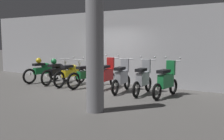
{
  "coord_description": "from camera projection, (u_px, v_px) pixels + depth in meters",
  "views": [
    {
      "loc": [
        5.83,
        -7.76,
        1.82
      ],
      "look_at": [
        0.75,
        0.21,
        0.75
      ],
      "focal_mm": 41.56,
      "sensor_mm": 36.0,
      "label": 1
    }
  ],
  "objects": [
    {
      "name": "ground_plane",
      "position": [
        92.0,
        89.0,
        9.83
      ],
      "size": [
        80.0,
        80.0,
        0.0
      ],
      "primitive_type": "plane",
      "color": "#565451"
    },
    {
      "name": "back_wall",
      "position": [
        118.0,
        47.0,
        11.24
      ],
      "size": [
        16.0,
        0.3,
        3.1
      ],
      "primitive_type": "cube",
      "color": "#ADADB2",
      "rests_on": "ground"
    },
    {
      "name": "motorbike_slot_0",
      "position": [
        43.0,
        70.0,
        11.42
      ],
      "size": [
        0.56,
        1.94,
        1.08
      ],
      "color": "black",
      "rests_on": "ground"
    },
    {
      "name": "motorbike_slot_1",
      "position": [
        57.0,
        71.0,
        11.04
      ],
      "size": [
        0.56,
        1.95,
        1.08
      ],
      "color": "black",
      "rests_on": "ground"
    },
    {
      "name": "motorbike_slot_2",
      "position": [
        71.0,
        73.0,
        10.57
      ],
      "size": [
        0.59,
        1.95,
        1.15
      ],
      "color": "black",
      "rests_on": "ground"
    },
    {
      "name": "motorbike_slot_3",
      "position": [
        87.0,
        75.0,
        10.15
      ],
      "size": [
        0.59,
        1.94,
        1.15
      ],
      "color": "black",
      "rests_on": "ground"
    },
    {
      "name": "motorbike_slot_4",
      "position": [
        107.0,
        75.0,
        9.88
      ],
      "size": [
        0.59,
        1.68,
        1.29
      ],
      "color": "black",
      "rests_on": "ground"
    },
    {
      "name": "motorbike_slot_5",
      "position": [
        122.0,
        77.0,
        9.23
      ],
      "size": [
        0.56,
        1.67,
        1.18
      ],
      "color": "black",
      "rests_on": "ground"
    },
    {
      "name": "motorbike_slot_6",
      "position": [
        143.0,
        79.0,
        8.82
      ],
      "size": [
        0.59,
        1.68,
        1.29
      ],
      "color": "black",
      "rests_on": "ground"
    },
    {
      "name": "motorbike_slot_7",
      "position": [
        166.0,
        81.0,
        8.4
      ],
      "size": [
        0.59,
        1.68,
        1.29
      ],
      "color": "black",
      "rests_on": "ground"
    },
    {
      "name": "support_pillar",
      "position": [
        95.0,
        52.0,
        6.54
      ],
      "size": [
        0.45,
        0.45,
        3.1
      ],
      "primitive_type": "cylinder",
      "color": "gray",
      "rests_on": "ground"
    }
  ]
}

